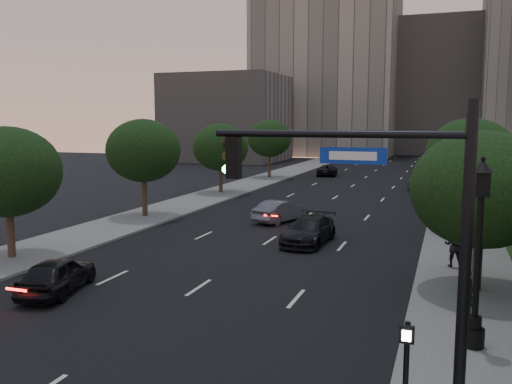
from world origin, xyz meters
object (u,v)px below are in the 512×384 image
at_px(sedan_near_right, 309,230).
at_px(pedestrian_a, 466,292).
at_px(traffic_signal_mast, 409,262).
at_px(sedan_near_left, 57,275).
at_px(sedan_mid_left, 281,211).
at_px(pedestrian_b, 455,245).
at_px(sedan_far_right, 418,183).
at_px(sedan_far_left, 327,170).
at_px(street_lamp, 478,262).
at_px(pedestrian_c, 470,230).

distance_m(sedan_near_right, pedestrian_a, 11.93).
height_order(traffic_signal_mast, sedan_near_left, traffic_signal_mast).
xyz_separation_m(sedan_mid_left, pedestrian_b, (10.64, -8.47, 0.40)).
distance_m(sedan_mid_left, sedan_near_right, 6.47).
xyz_separation_m(sedan_near_left, sedan_mid_left, (3.74, 17.03, 0.01)).
relative_size(sedan_far_right, pedestrian_b, 2.37).
bearing_deg(pedestrian_a, sedan_mid_left, -76.40).
height_order(sedan_mid_left, pedestrian_b, pedestrian_b).
xyz_separation_m(sedan_near_right, pedestrian_a, (7.66, -9.14, 0.21)).
bearing_deg(pedestrian_b, traffic_signal_mast, 100.48).
height_order(sedan_far_right, pedestrian_a, pedestrian_a).
xyz_separation_m(sedan_mid_left, sedan_far_left, (-3.57, 30.60, -0.05)).
xyz_separation_m(sedan_mid_left, sedan_near_right, (3.29, -5.57, 0.00)).
height_order(traffic_signal_mast, sedan_mid_left, traffic_signal_mast).
xyz_separation_m(sedan_mid_left, sedan_far_right, (7.61, 19.13, 0.06)).
bearing_deg(street_lamp, sedan_far_left, 107.02).
relative_size(sedan_near_right, pedestrian_c, 2.72).
bearing_deg(pedestrian_c, sedan_far_right, -96.44).
height_order(sedan_far_left, sedan_near_right, sedan_near_right).
xyz_separation_m(street_lamp, sedan_far_left, (-14.69, 48.00, -1.97)).
bearing_deg(traffic_signal_mast, pedestrian_b, 85.41).
height_order(sedan_far_left, sedan_far_right, sedan_far_right).
relative_size(sedan_far_left, pedestrian_b, 2.50).
bearing_deg(street_lamp, traffic_signal_mast, -108.62).
bearing_deg(sedan_mid_left, sedan_far_right, -92.65).
xyz_separation_m(sedan_far_left, sedan_far_right, (11.18, -11.47, 0.11)).
bearing_deg(sedan_far_right, street_lamp, -91.32).
bearing_deg(pedestrian_b, sedan_far_left, -54.94).
xyz_separation_m(sedan_far_right, pedestrian_b, (3.03, -27.60, 0.33)).
relative_size(sedan_near_left, pedestrian_c, 2.28).
bearing_deg(sedan_far_right, pedestrian_b, -90.54).
height_order(sedan_mid_left, pedestrian_c, pedestrian_c).
distance_m(sedan_near_left, pedestrian_b, 16.74).
distance_m(street_lamp, pedestrian_a, 3.19).
bearing_deg(sedan_near_right, sedan_near_left, -118.22).
height_order(traffic_signal_mast, pedestrian_c, traffic_signal_mast).
xyz_separation_m(sedan_far_left, pedestrian_b, (14.21, -39.07, 0.44)).
distance_m(sedan_far_right, pedestrian_a, 34.00).
xyz_separation_m(sedan_near_right, pedestrian_b, (7.35, -2.90, 0.39)).
bearing_deg(pedestrian_c, pedestrian_a, 72.09).
bearing_deg(pedestrian_c, traffic_signal_mast, 68.55).
distance_m(street_lamp, sedan_far_right, 36.74).
bearing_deg(sedan_far_left, traffic_signal_mast, 96.16).
relative_size(sedan_mid_left, sedan_far_left, 0.90).
bearing_deg(sedan_near_left, sedan_far_left, -103.30).
height_order(sedan_near_right, pedestrian_a, pedestrian_a).
bearing_deg(pedestrian_a, street_lamp, 70.63).
bearing_deg(sedan_mid_left, pedestrian_a, 145.72).
xyz_separation_m(sedan_near_left, pedestrian_a, (14.69, 2.32, 0.22)).
bearing_deg(sedan_near_left, sedan_mid_left, -115.48).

